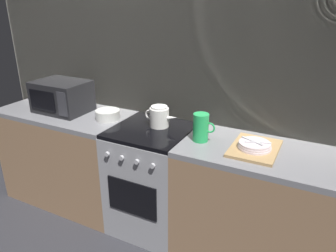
# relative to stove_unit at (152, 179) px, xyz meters

# --- Properties ---
(ground_plane) EXTENTS (8.00, 8.00, 0.00)m
(ground_plane) POSITION_rel_stove_unit_xyz_m (0.00, 0.00, -0.45)
(ground_plane) COLOR #2D2D33
(back_wall) EXTENTS (3.60, 0.05, 2.40)m
(back_wall) POSITION_rel_stove_unit_xyz_m (0.00, 0.32, 0.75)
(back_wall) COLOR #B2AD9E
(back_wall) RESTS_ON ground_plane
(counter_left) EXTENTS (1.20, 0.60, 0.90)m
(counter_left) POSITION_rel_stove_unit_xyz_m (-0.90, 0.00, 0.00)
(counter_left) COLOR #997251
(counter_left) RESTS_ON ground_plane
(stove_unit) EXTENTS (0.60, 0.63, 0.90)m
(stove_unit) POSITION_rel_stove_unit_xyz_m (0.00, 0.00, 0.00)
(stove_unit) COLOR #9E9EA3
(stove_unit) RESTS_ON ground_plane
(counter_right) EXTENTS (1.20, 0.60, 0.90)m
(counter_right) POSITION_rel_stove_unit_xyz_m (0.90, 0.00, 0.00)
(counter_right) COLOR #997251
(counter_right) RESTS_ON ground_plane
(microwave) EXTENTS (0.46, 0.35, 0.27)m
(microwave) POSITION_rel_stove_unit_xyz_m (-0.90, 0.01, 0.59)
(microwave) COLOR black
(microwave) RESTS_ON counter_left
(kettle) EXTENTS (0.28, 0.15, 0.17)m
(kettle) POSITION_rel_stove_unit_xyz_m (0.03, 0.08, 0.53)
(kettle) COLOR white
(kettle) RESTS_ON stove_unit
(mixing_bowl) EXTENTS (0.20, 0.20, 0.08)m
(mixing_bowl) POSITION_rel_stove_unit_xyz_m (-0.42, 0.02, 0.49)
(mixing_bowl) COLOR silver
(mixing_bowl) RESTS_ON counter_left
(pitcher) EXTENTS (0.16, 0.11, 0.20)m
(pitcher) POSITION_rel_stove_unit_xyz_m (0.42, -0.03, 0.55)
(pitcher) COLOR green
(pitcher) RESTS_ON counter_right
(dish_pile) EXTENTS (0.30, 0.40, 0.07)m
(dish_pile) POSITION_rel_stove_unit_xyz_m (0.80, -0.01, 0.47)
(dish_pile) COLOR tan
(dish_pile) RESTS_ON counter_right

